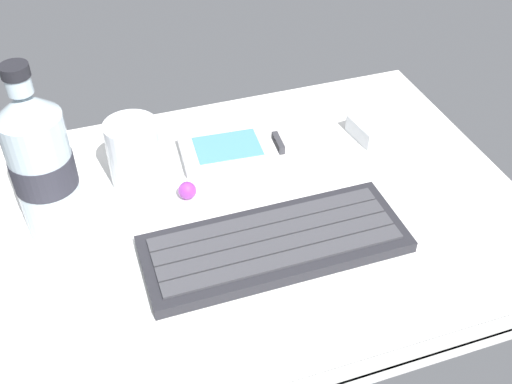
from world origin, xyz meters
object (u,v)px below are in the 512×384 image
at_px(trackball_mouse, 187,190).
at_px(charger_block, 379,127).
at_px(water_bottle, 42,165).
at_px(handheld_device, 233,150).
at_px(juice_cup, 135,156).
at_px(keyboard, 277,243).

bearing_deg(trackball_mouse, charger_block, 9.10).
distance_m(water_bottle, trackball_mouse, 0.17).
xyz_separation_m(handheld_device, charger_block, (0.20, -0.02, 0.00)).
relative_size(handheld_device, juice_cup, 1.55).
height_order(keyboard, handheld_device, keyboard).
relative_size(water_bottle, trackball_mouse, 9.45).
bearing_deg(charger_block, water_bottle, -173.94).
distance_m(juice_cup, trackball_mouse, 0.08).
relative_size(keyboard, handheld_device, 2.20).
bearing_deg(water_bottle, juice_cup, 27.27).
bearing_deg(water_bottle, keyboard, -26.78).
bearing_deg(trackball_mouse, handheld_device, 40.27).
height_order(handheld_device, juice_cup, juice_cup).
relative_size(keyboard, charger_block, 4.14).
bearing_deg(keyboard, charger_block, 37.64).
height_order(juice_cup, trackball_mouse, juice_cup).
relative_size(keyboard, water_bottle, 1.39).
xyz_separation_m(keyboard, handheld_device, (0.00, 0.18, -0.00)).
distance_m(juice_cup, water_bottle, 0.12).
bearing_deg(keyboard, handheld_device, 88.64).
xyz_separation_m(juice_cup, water_bottle, (-0.10, -0.05, 0.05)).
xyz_separation_m(keyboard, juice_cup, (-0.12, 0.17, 0.03)).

